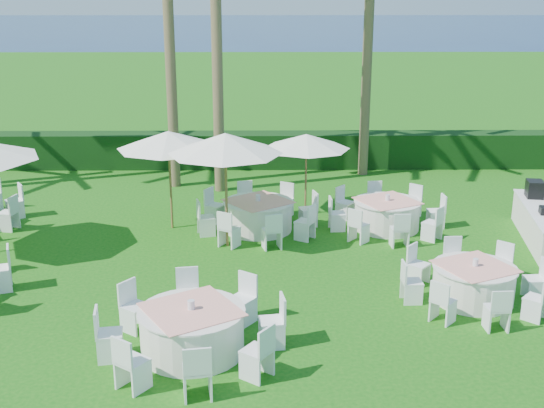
% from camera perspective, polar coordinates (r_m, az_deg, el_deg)
% --- Properties ---
extents(ground, '(120.00, 120.00, 0.00)m').
position_cam_1_polar(ground, '(12.85, -7.38, -10.12)').
color(ground, '#10560E').
rests_on(ground, ground).
extents(hedge, '(34.00, 1.00, 1.20)m').
position_cam_1_polar(hedge, '(23.96, -4.20, 4.52)').
color(hedge, black).
rests_on(hedge, ground).
extents(ocean, '(260.00, 260.00, 0.00)m').
position_cam_1_polar(ocean, '(113.49, -1.40, 14.34)').
color(ocean, '#071D4D').
rests_on(ocean, ground).
extents(banquet_table_b, '(3.20, 3.20, 0.96)m').
position_cam_1_polar(banquet_table_b, '(11.82, -6.70, -10.39)').
color(banquet_table_b, white).
rests_on(banquet_table_b, ground).
extents(banquet_table_c, '(2.89, 2.89, 0.88)m').
position_cam_1_polar(banquet_table_c, '(14.18, 16.52, -6.30)').
color(banquet_table_c, white).
rests_on(banquet_table_c, ground).
extents(banquet_table_e, '(3.13, 3.13, 0.95)m').
position_cam_1_polar(banquet_table_e, '(17.51, -1.17, -0.91)').
color(banquet_table_e, white).
rests_on(banquet_table_e, ground).
extents(banquet_table_f, '(3.02, 3.02, 0.92)m').
position_cam_1_polar(banquet_table_f, '(17.88, 9.58, -0.82)').
color(banquet_table_f, white).
rests_on(banquet_table_f, ground).
extents(umbrella_b, '(2.71, 2.71, 2.78)m').
position_cam_1_polar(umbrella_b, '(15.89, -3.93, 5.08)').
color(umbrella_b, brown).
rests_on(umbrella_b, ground).
extents(umbrella_c, '(2.63, 2.63, 2.56)m').
position_cam_1_polar(umbrella_c, '(17.37, -8.65, 5.32)').
color(umbrella_c, brown).
rests_on(umbrella_c, ground).
extents(umbrella_d, '(2.37, 2.37, 2.26)m').
position_cam_1_polar(umbrella_d, '(18.36, 2.89, 5.25)').
color(umbrella_d, brown).
rests_on(umbrella_d, ground).
extents(buffet_table, '(1.32, 3.65, 1.27)m').
position_cam_1_polar(buffet_table, '(17.99, 21.55, -1.56)').
color(buffet_table, white).
rests_on(buffet_table, ground).
extents(palm_b, '(4.19, 4.39, 9.60)m').
position_cam_1_polar(palm_b, '(21.09, -8.67, 15.43)').
color(palm_b, brown).
rests_on(palm_b, ground).
extents(palm_d, '(4.28, 4.35, 9.16)m').
position_cam_1_polar(palm_d, '(22.56, 8.10, 14.99)').
color(palm_d, brown).
rests_on(palm_d, ground).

